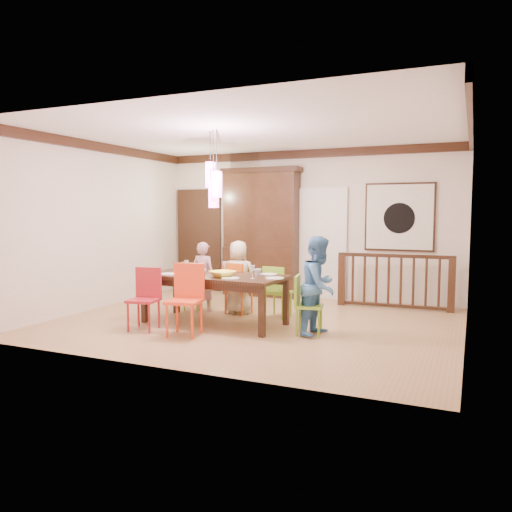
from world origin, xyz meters
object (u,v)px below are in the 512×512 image
at_px(dining_table, 214,280).
at_px(chair_end_right, 309,301).
at_px(china_hutch, 261,232).
at_px(person_far_left, 203,276).
at_px(chair_far_left, 197,283).
at_px(person_far_mid, 238,277).
at_px(balustrade, 395,280).
at_px(person_end_right, 319,286).

xyz_separation_m(dining_table, chair_end_right, (1.52, -0.06, -0.20)).
bearing_deg(china_hutch, person_far_left, -98.82).
distance_m(dining_table, china_hutch, 2.75).
bearing_deg(dining_table, china_hutch, 100.88).
distance_m(chair_far_left, person_far_mid, 0.77).
relative_size(china_hutch, balustrade, 1.29).
relative_size(chair_end_right, person_far_mid, 0.67).
height_order(balustrade, person_far_left, person_far_left).
xyz_separation_m(dining_table, person_end_right, (1.65, -0.01, 0.02)).
height_order(chair_far_left, person_end_right, person_end_right).
relative_size(balustrade, person_far_mid, 1.63).
xyz_separation_m(chair_end_right, balustrade, (0.81, 2.37, 0.03)).
distance_m(person_far_left, person_far_mid, 0.65).
bearing_deg(person_end_right, chair_far_left, 81.91).
relative_size(chair_end_right, balustrade, 0.41).
relative_size(chair_far_left, person_end_right, 0.61).
relative_size(dining_table, balustrade, 1.12).
bearing_deg(china_hutch, balustrade, -7.33).
xyz_separation_m(china_hutch, person_end_right, (2.01, -2.67, -0.60)).
relative_size(chair_end_right, person_end_right, 0.60).
distance_m(person_far_left, person_end_right, 2.44).
relative_size(dining_table, person_far_mid, 1.82).
height_order(person_far_left, person_end_right, person_end_right).
height_order(chair_far_left, person_far_mid, person_far_mid).
distance_m(dining_table, person_end_right, 1.65).
xyz_separation_m(chair_far_left, balustrade, (3.09, 1.55, 0.02)).
bearing_deg(chair_far_left, china_hutch, -87.90).
relative_size(balustrade, person_end_right, 1.46).
bearing_deg(dining_table, person_end_right, 2.85).
distance_m(chair_far_left, person_end_right, 2.53).
distance_m(chair_end_right, china_hutch, 3.41).
bearing_deg(chair_end_right, person_far_left, 57.72).
height_order(dining_table, chair_end_right, chair_end_right).
height_order(china_hutch, person_end_right, china_hutch).
relative_size(person_far_mid, person_end_right, 0.89).
bearing_deg(chair_far_left, person_far_left, -146.42).
bearing_deg(person_far_mid, china_hutch, -90.84).
bearing_deg(chair_end_right, dining_table, 77.20).
bearing_deg(china_hutch, chair_end_right, -55.38).
bearing_deg(chair_end_right, china_hutch, 24.16).
xyz_separation_m(person_far_left, person_far_mid, (0.65, 0.03, 0.02)).
bearing_deg(china_hutch, chair_far_left, -101.79).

